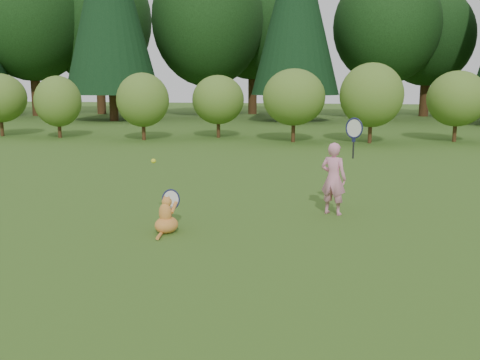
# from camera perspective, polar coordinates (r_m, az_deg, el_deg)

# --- Properties ---
(ground) EXTENTS (100.00, 100.00, 0.00)m
(ground) POSITION_cam_1_polar(r_m,az_deg,el_deg) (7.56, -2.60, -6.25)
(ground) COLOR #305919
(ground) RESTS_ON ground
(shrub_row) EXTENTS (28.00, 3.00, 2.80)m
(shrub_row) POSITION_cam_1_polar(r_m,az_deg,el_deg) (20.14, 5.77, 8.14)
(shrub_row) COLOR #5B7725
(shrub_row) RESTS_ON ground
(child) EXTENTS (0.70, 0.43, 1.80)m
(child) POSITION_cam_1_polar(r_m,az_deg,el_deg) (8.93, 10.01, 0.33)
(child) COLOR pink
(child) RESTS_ON ground
(cat) EXTENTS (0.50, 0.78, 0.75)m
(cat) POSITION_cam_1_polar(r_m,az_deg,el_deg) (7.87, -7.86, -3.55)
(cat) COLOR #C68126
(cat) RESTS_ON ground
(tennis_ball) EXTENTS (0.07, 0.07, 0.07)m
(tennis_ball) POSITION_cam_1_polar(r_m,az_deg,el_deg) (8.46, -9.22, 2.01)
(tennis_ball) COLOR #BFD318
(tennis_ball) RESTS_ON ground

